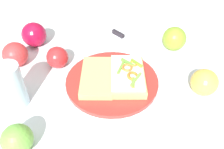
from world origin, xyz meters
name	(u,v)px	position (x,y,z in m)	size (l,w,h in m)	color
ground_plane	(112,82)	(0.00, 0.00, 0.00)	(2.00, 2.00, 0.00)	white
plate	(112,81)	(0.00, 0.00, 0.01)	(0.27, 0.27, 0.01)	#BC312B
sandwich	(127,75)	(0.02, -0.04, 0.03)	(0.19, 0.16, 0.05)	tan
bread_slice_side	(97,77)	(-0.02, 0.04, 0.02)	(0.16, 0.09, 0.02)	tan
apple_0	(204,82)	(0.07, -0.25, 0.04)	(0.08, 0.08, 0.08)	gold
apple_1	(174,39)	(0.24, -0.12, 0.04)	(0.08, 0.08, 0.08)	#83A52F
apple_2	(34,35)	(0.07, 0.32, 0.04)	(0.08, 0.08, 0.08)	#AD0E31
apple_3	(17,139)	(-0.28, 0.10, 0.04)	(0.07, 0.07, 0.07)	#70B243
apple_4	(58,57)	(0.00, 0.19, 0.03)	(0.07, 0.07, 0.07)	red
apple_5	(15,55)	(-0.05, 0.31, 0.04)	(0.08, 0.08, 0.08)	red
drinking_glass	(11,86)	(-0.18, 0.20, 0.06)	(0.07, 0.07, 0.13)	silver
knife	(121,36)	(0.23, 0.07, 0.01)	(0.06, 0.12, 0.02)	silver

